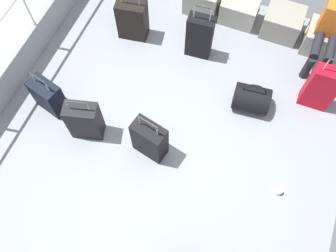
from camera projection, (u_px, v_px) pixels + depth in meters
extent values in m
cube|color=gray|center=(167.00, 138.00, 4.69)|extent=(4.40, 5.20, 0.06)
cube|color=gray|center=(14.00, 74.00, 4.80)|extent=(0.06, 5.20, 0.45)
cylinder|color=silver|center=(34.00, 22.00, 4.83)|extent=(0.04, 0.04, 1.00)
torus|color=tan|center=(220.00, 0.00, 5.27)|extent=(0.02, 0.12, 0.12)
cube|color=gray|center=(239.00, 11.00, 5.32)|extent=(0.52, 0.39, 0.37)
torus|color=tan|center=(223.00, 2.00, 5.30)|extent=(0.02, 0.12, 0.12)
torus|color=tan|center=(258.00, 12.00, 5.21)|extent=(0.02, 0.12, 0.12)
cube|color=gray|center=(282.00, 22.00, 5.21)|extent=(0.52, 0.47, 0.39)
torus|color=tan|center=(265.00, 13.00, 5.19)|extent=(0.02, 0.12, 0.12)
torus|color=tan|center=(303.00, 24.00, 5.10)|extent=(0.02, 0.12, 0.12)
cube|color=gray|center=(322.00, 39.00, 5.09)|extent=(0.48, 0.44, 0.39)
torus|color=tan|center=(306.00, 30.00, 5.06)|extent=(0.02, 0.12, 0.12)
cube|color=orange|center=(335.00, 20.00, 4.68)|extent=(0.34, 0.20, 0.48)
cylinder|color=black|center=(331.00, 49.00, 4.72)|extent=(0.12, 0.40, 0.12)
cylinder|color=black|center=(321.00, 72.00, 4.85)|extent=(0.11, 0.11, 0.39)
cylinder|color=black|center=(317.00, 45.00, 4.75)|extent=(0.12, 0.40, 0.12)
cylinder|color=black|center=(307.00, 68.00, 4.88)|extent=(0.11, 0.11, 0.39)
cube|color=black|center=(85.00, 121.00, 4.42)|extent=(0.44, 0.32, 0.61)
cylinder|color=#A5A8AD|center=(67.00, 105.00, 4.08)|extent=(0.02, 0.02, 0.15)
cylinder|color=#A5A8AD|center=(88.00, 107.00, 4.07)|extent=(0.02, 0.02, 0.15)
cylinder|color=#2D2D2D|center=(76.00, 102.00, 4.00)|extent=(0.25, 0.09, 0.02)
cube|color=white|center=(85.00, 108.00, 4.36)|extent=(0.05, 0.02, 0.08)
cube|color=#B70C1E|center=(321.00, 88.00, 4.55)|extent=(0.37, 0.20, 0.72)
cylinder|color=#A5A8AD|center=(327.00, 64.00, 4.16)|extent=(0.02, 0.02, 0.19)
cube|color=silver|center=(325.00, 78.00, 4.53)|extent=(0.05, 0.01, 0.08)
cube|color=black|center=(48.00, 96.00, 4.62)|extent=(0.44, 0.32, 0.51)
cylinder|color=#A5A8AD|center=(32.00, 77.00, 4.34)|extent=(0.02, 0.02, 0.17)
cylinder|color=#A5A8AD|center=(47.00, 87.00, 4.28)|extent=(0.02, 0.02, 0.17)
cylinder|color=#2D2D2D|center=(37.00, 78.00, 4.23)|extent=(0.26, 0.09, 0.02)
cube|color=white|center=(51.00, 84.00, 4.52)|extent=(0.05, 0.02, 0.08)
cube|color=black|center=(132.00, 19.00, 5.09)|extent=(0.44, 0.32, 0.61)
cube|color=white|center=(134.00, 9.00, 5.10)|extent=(0.05, 0.01, 0.08)
cube|color=black|center=(200.00, 37.00, 4.92)|extent=(0.36, 0.22, 0.69)
cylinder|color=#A5A8AD|center=(194.00, 11.00, 4.52)|extent=(0.02, 0.02, 0.21)
cylinder|color=#A5A8AD|center=(211.00, 15.00, 4.49)|extent=(0.02, 0.02, 0.21)
cylinder|color=#2D2D2D|center=(203.00, 7.00, 4.41)|extent=(0.23, 0.04, 0.02)
cube|color=white|center=(203.00, 21.00, 4.79)|extent=(0.05, 0.01, 0.08)
cube|color=black|center=(150.00, 140.00, 4.31)|extent=(0.44, 0.30, 0.61)
cylinder|color=#A5A8AD|center=(139.00, 120.00, 3.98)|extent=(0.02, 0.02, 0.17)
cylinder|color=#A5A8AD|center=(157.00, 131.00, 3.93)|extent=(0.02, 0.02, 0.17)
cylinder|color=#2D2D2D|center=(148.00, 122.00, 3.88)|extent=(0.26, 0.07, 0.02)
cube|color=white|center=(155.00, 130.00, 4.28)|extent=(0.05, 0.02, 0.08)
cylinder|color=black|center=(251.00, 99.00, 4.70)|extent=(0.49, 0.40, 0.35)
torus|color=black|center=(254.00, 91.00, 4.53)|extent=(0.30, 0.05, 0.30)
cylinder|color=white|center=(278.00, 191.00, 4.31)|extent=(0.08, 0.08, 0.10)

